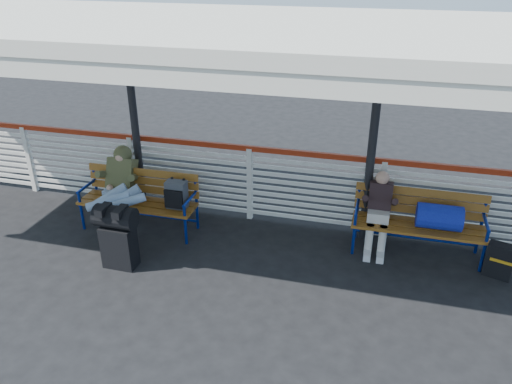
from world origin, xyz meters
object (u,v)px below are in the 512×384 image
(bench_right, at_px, (429,217))
(traveler_man, at_px, (118,193))
(companion_person, at_px, (379,211))
(suitcase_side, at_px, (500,261))
(luggage_stack, at_px, (118,234))
(bench_left, at_px, (149,195))

(bench_right, relative_size, traveler_man, 1.10)
(companion_person, bearing_deg, suitcase_side, -10.54)
(luggage_stack, bearing_deg, suitcase_side, 12.74)
(luggage_stack, relative_size, suitcase_side, 1.93)
(bench_right, xyz_separation_m, companion_person, (-0.68, -0.01, -0.00))
(companion_person, height_order, suitcase_side, companion_person)
(bench_right, bearing_deg, bench_left, -175.46)
(bench_left, height_order, bench_right, same)
(bench_right, relative_size, companion_person, 1.57)
(bench_left, bearing_deg, companion_person, 5.35)
(bench_right, bearing_deg, luggage_stack, -161.32)
(traveler_man, xyz_separation_m, suitcase_side, (5.28, 0.37, -0.50))
(bench_left, distance_m, bench_right, 4.06)
(luggage_stack, relative_size, bench_right, 0.51)
(luggage_stack, bearing_deg, bench_right, 19.36)
(bench_left, distance_m, companion_person, 3.39)
(suitcase_side, bearing_deg, bench_left, -161.50)
(bench_right, height_order, suitcase_side, bench_right)
(bench_left, xyz_separation_m, suitcase_side, (4.97, 0.02, -0.35))
(luggage_stack, xyz_separation_m, bench_right, (4.01, 1.36, 0.10))
(bench_right, xyz_separation_m, traveler_man, (-4.36, -0.67, 0.14))
(suitcase_side, bearing_deg, traveler_man, -157.71)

